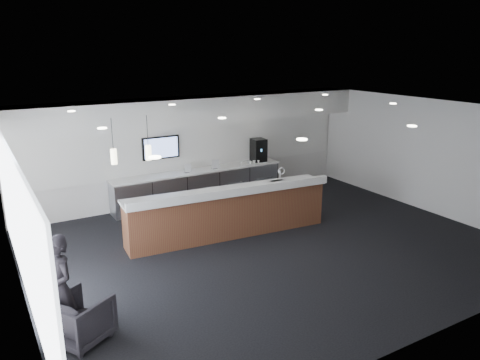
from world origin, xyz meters
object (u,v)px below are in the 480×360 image
coffee_machine (258,150)px  lounge_guest (60,287)px  service_counter (229,212)px  armchair (80,319)px

coffee_machine → lounge_guest: bearing=-138.8°
coffee_machine → service_counter: bearing=-128.6°
lounge_guest → coffee_machine: bearing=109.1°
service_counter → armchair: (-3.93, -2.48, -0.21)m
service_counter → coffee_machine: coffee_machine is taller
armchair → lounge_guest: bearing=7.2°
service_counter → lounge_guest: size_ratio=3.01×
armchair → coffee_machine: bearing=-82.2°
service_counter → coffee_machine: 3.69m
service_counter → armchair: size_ratio=6.16×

